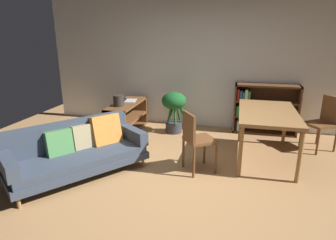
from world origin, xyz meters
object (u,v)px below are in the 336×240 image
Objects in this scene: dining_table at (268,116)px; dining_chair_near at (324,120)px; dining_chair_far at (196,138)px; bookshelf at (261,108)px; desk_speaker at (118,101)px; open_laptop at (127,100)px; potted_floor_plant at (174,107)px; media_console at (127,118)px; fabric_couch at (77,150)px.

dining_table is 1.19m from dining_chair_near.
dining_chair_far is 0.72× the size of bookshelf.
desk_speaker is 3.62m from dining_chair_near.
bookshelf reaches higher than dining_chair_near.
dining_table is at bearing -17.29° from open_laptop.
dining_table is (1.67, -0.88, 0.18)m from potted_floor_plant.
desk_speaker reaches higher than open_laptop.
media_console is at bearing -165.95° from bookshelf.
fabric_couch is 3.60m from bookshelf.
dining_table is at bearing -90.27° from bookshelf.
dining_chair_near reaches higher than dining_chair_far.
dining_chair_near is at bearing 34.22° from dining_chair_far.
potted_floor_plant is 1.71m from dining_chair_far.
dining_table reaches higher than fabric_couch.
bookshelf reaches higher than dining_table.
fabric_couch is at bearing -89.55° from open_laptop.
dining_chair_far is at bearing -145.48° from dining_table.
fabric_couch reaches higher than media_console.
dining_chair_far is at bearing -40.46° from media_console.
fabric_couch is at bearing -90.74° from media_console.
open_laptop is at bearing 177.44° from dining_chair_near.
media_console is 1.36× the size of dining_chair_near.
open_laptop is at bearing 104.90° from media_console.
media_console is 6.06× the size of desk_speaker.
dining_table is (2.63, -0.82, 0.08)m from open_laptop.
dining_chair_far is (1.63, -1.09, -0.20)m from desk_speaker.
desk_speaker is at bearing 171.35° from dining_table.
fabric_couch is 2.22× the size of dining_chair_far.
open_laptop is at bearing 137.31° from dining_chair_far.
dining_chair_near is 0.75× the size of bookshelf.
potted_floor_plant is (0.92, 0.21, 0.23)m from media_console.
potted_floor_plant is 0.68× the size of bookshelf.
desk_speaker is 0.17× the size of bookshelf.
dining_chair_near is at bearing -4.89° from potted_floor_plant.
fabric_couch is 1.58m from desk_speaker.
potted_floor_plant is at bearing 13.02° from media_console.
media_console is 1.52× the size of potted_floor_plant.
dining_chair_far is at bearing 15.75° from fabric_couch.
desk_speaker is at bearing -90.35° from open_laptop.
media_console is 0.97m from potted_floor_plant.
media_console is 0.83× the size of dining_table.
dining_table is at bearing -8.65° from desk_speaker.
dining_table is (2.63, -0.40, -0.00)m from desk_speaker.
fabric_couch is 1.61× the size of bookshelf.
bookshelf reaches higher than media_console.
bookshelf is at bearing 10.80° from open_laptop.
dining_chair_near is at bearing 4.07° from desk_speaker.
dining_table is (2.61, 1.14, 0.35)m from fabric_couch.
dining_chair_near reaches higher than open_laptop.
bookshelf reaches higher than potted_floor_plant.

